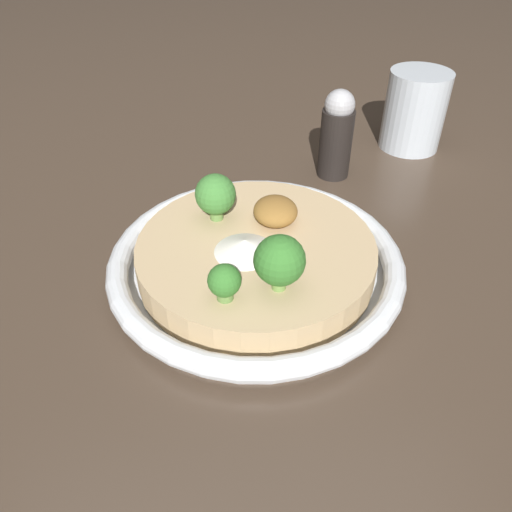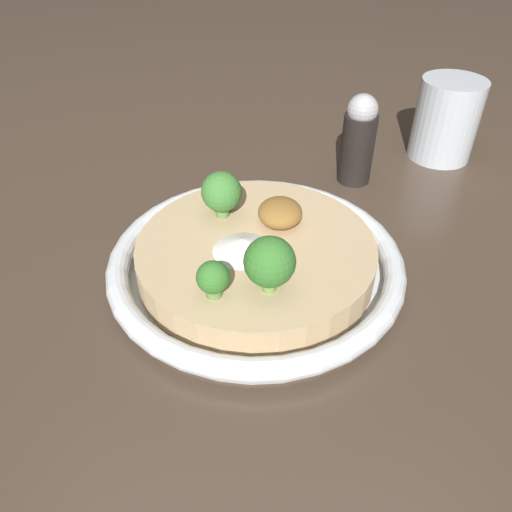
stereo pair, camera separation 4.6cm
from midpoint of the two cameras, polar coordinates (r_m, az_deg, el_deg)
ground_plane at (r=0.48m, az=2.77°, el=-2.23°), size 6.00×6.00×0.00m
risotto_bowl at (r=0.47m, az=2.84°, el=-0.59°), size 0.28×0.28×0.04m
cheese_sprinkle at (r=0.44m, az=1.51°, el=1.17°), size 0.06×0.06×0.01m
crispy_onion_garnish at (r=0.48m, az=5.58°, el=4.86°), size 0.05×0.04×0.02m
broccoli_left at (r=0.48m, az=-1.17°, el=7.17°), size 0.04×0.04×0.05m
broccoli_front_right at (r=0.39m, az=-1.55°, el=-2.74°), size 0.03×0.03×0.03m
broccoli_right at (r=0.39m, az=4.99°, el=-0.88°), size 0.04×0.04×0.05m
drinking_glass at (r=0.71m, az=22.74°, el=14.13°), size 0.08×0.08×0.10m
pepper_shaker at (r=0.62m, az=13.82°, el=12.76°), size 0.04×0.04×0.11m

